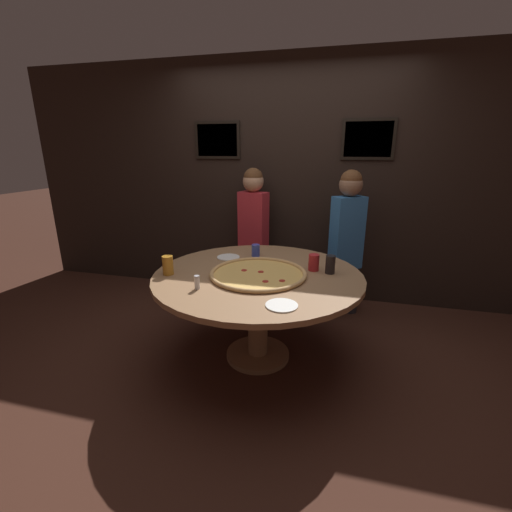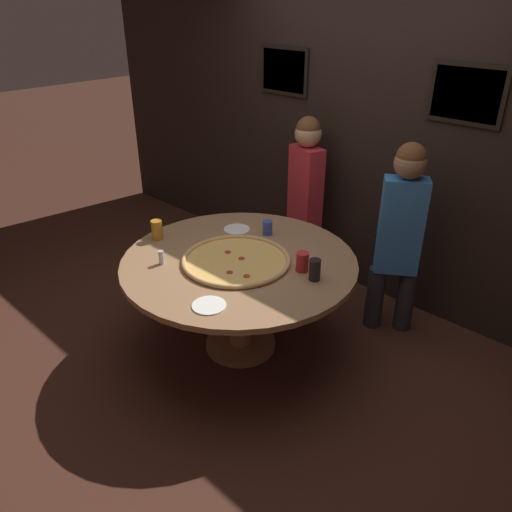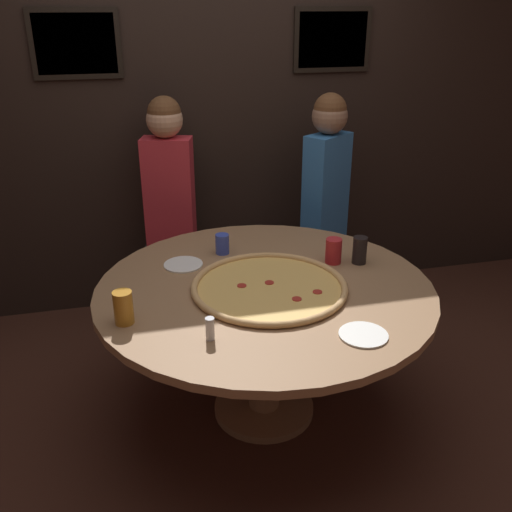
# 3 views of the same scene
# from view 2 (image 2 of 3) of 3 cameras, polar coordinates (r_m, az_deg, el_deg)

# --- Properties ---
(ground_plane) EXTENTS (24.00, 24.00, 0.00)m
(ground_plane) POSITION_cam_2_polar(r_m,az_deg,el_deg) (3.81, -1.76, -10.18)
(ground_plane) COLOR #422319
(back_wall) EXTENTS (6.40, 0.08, 2.60)m
(back_wall) POSITION_cam_2_polar(r_m,az_deg,el_deg) (4.24, 11.90, 13.08)
(back_wall) COLOR black
(back_wall) RESTS_ON ground_plane
(dining_table) EXTENTS (1.61, 1.61, 0.74)m
(dining_table) POSITION_cam_2_polar(r_m,az_deg,el_deg) (3.47, -1.90, -2.21)
(dining_table) COLOR #936B47
(dining_table) RESTS_ON ground_plane
(giant_pizza) EXTENTS (0.74, 0.74, 0.03)m
(giant_pizza) POSITION_cam_2_polar(r_m,az_deg,el_deg) (3.37, -2.29, -0.46)
(giant_pizza) COLOR #EAB75B
(giant_pizza) RESTS_ON dining_table
(drink_cup_near_right) EXTENTS (0.08, 0.08, 0.13)m
(drink_cup_near_right) POSITION_cam_2_polar(r_m,az_deg,el_deg) (3.25, 5.32, -0.66)
(drink_cup_near_right) COLOR #B22328
(drink_cup_near_right) RESTS_ON dining_table
(drink_cup_beside_pizza) EXTENTS (0.08, 0.08, 0.15)m
(drink_cup_beside_pizza) POSITION_cam_2_polar(r_m,az_deg,el_deg) (3.72, -11.25, 2.95)
(drink_cup_beside_pizza) COLOR #BC7A23
(drink_cup_beside_pizza) RESTS_ON dining_table
(drink_cup_front_edge) EXTENTS (0.07, 0.07, 0.14)m
(drink_cup_front_edge) POSITION_cam_2_polar(r_m,az_deg,el_deg) (3.15, 6.73, -1.57)
(drink_cup_front_edge) COLOR black
(drink_cup_front_edge) RESTS_ON dining_table
(drink_cup_centre_back) EXTENTS (0.07, 0.07, 0.11)m
(drink_cup_centre_back) POSITION_cam_2_polar(r_m,az_deg,el_deg) (3.73, 1.32, 3.26)
(drink_cup_centre_back) COLOR #384CB7
(drink_cup_centre_back) RESTS_ON dining_table
(white_plate_left_side) EXTENTS (0.20, 0.20, 0.01)m
(white_plate_left_side) POSITION_cam_2_polar(r_m,az_deg,el_deg) (3.83, -2.21, 3.08)
(white_plate_left_side) COLOR white
(white_plate_left_side) RESTS_ON dining_table
(white_plate_near_front) EXTENTS (0.20, 0.20, 0.01)m
(white_plate_near_front) POSITION_cam_2_polar(r_m,az_deg,el_deg) (2.92, -5.40, -5.64)
(white_plate_near_front) COLOR white
(white_plate_near_front) RESTS_ON dining_table
(condiment_shaker) EXTENTS (0.04, 0.04, 0.10)m
(condiment_shaker) POSITION_cam_2_polar(r_m,az_deg,el_deg) (3.38, -10.78, -0.16)
(condiment_shaker) COLOR silver
(condiment_shaker) RESTS_ON dining_table
(diner_far_right) EXTENTS (0.38, 0.32, 1.48)m
(diner_far_right) POSITION_cam_2_polar(r_m,az_deg,el_deg) (3.74, 16.16, 2.86)
(diner_far_right) COLOR #232328
(diner_far_right) RESTS_ON ground_plane
(diner_far_left) EXTENTS (0.39, 0.24, 1.47)m
(diner_far_left) POSITION_cam_2_polar(r_m,az_deg,el_deg) (4.34, 5.66, 7.38)
(diner_far_left) COLOR #232328
(diner_far_left) RESTS_ON ground_plane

